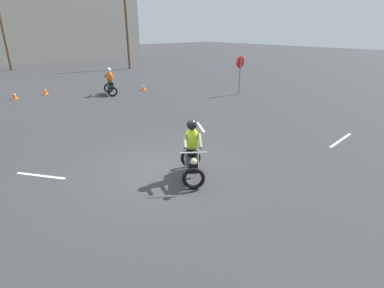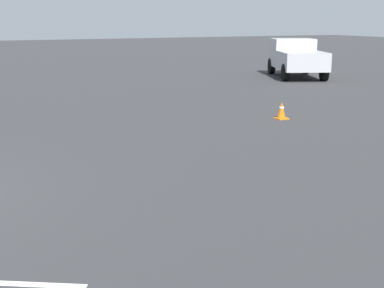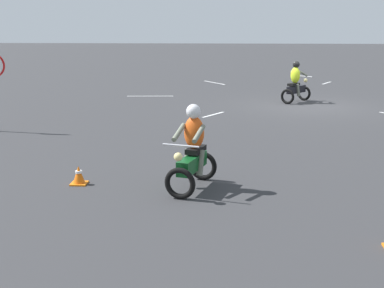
{
  "view_description": "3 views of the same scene",
  "coord_description": "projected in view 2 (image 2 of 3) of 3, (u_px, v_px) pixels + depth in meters",
  "views": [
    {
      "loc": [
        -4.59,
        -6.61,
        3.93
      ],
      "look_at": [
        0.35,
        -0.98,
        1.0
      ],
      "focal_mm": 28.0,
      "sensor_mm": 36.0,
      "label": 1
    },
    {
      "loc": [
        8.95,
        1.56,
        2.7
      ],
      "look_at": [
        2.11,
        4.87,
        0.9
      ],
      "focal_mm": 50.0,
      "sensor_mm": 36.0,
      "label": 2
    },
    {
      "loc": [
        3.26,
        20.65,
        3.19
      ],
      "look_at": [
        3.86,
        10.71,
        0.9
      ],
      "focal_mm": 50.0,
      "sensor_mm": 36.0,
      "label": 3
    }
  ],
  "objects": [
    {
      "name": "lane_stripe_ne",
      "position": [
        22.0,
        284.0,
        5.55
      ],
      "size": [
        0.78,
        1.22,
        0.01
      ],
      "primitive_type": "cube",
      "rotation": [
        0.0,
        0.0,
        2.6
      ],
      "color": "silver",
      "rests_on": "ground"
    },
    {
      "name": "pickup_truck",
      "position": [
        297.0,
        57.0,
        24.62
      ],
      "size": [
        4.55,
        3.38,
        1.73
      ],
      "rotation": [
        0.0,
        0.0,
        1.17
      ],
      "color": "black",
      "rests_on": "ground"
    },
    {
      "name": "traffic_cone_mid_center",
      "position": [
        282.0,
        111.0,
        14.57
      ],
      "size": [
        0.32,
        0.32,
        0.47
      ],
      "color": "orange",
      "rests_on": "ground"
    }
  ]
}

